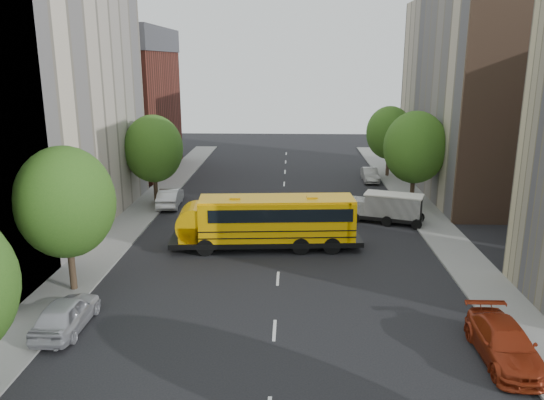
# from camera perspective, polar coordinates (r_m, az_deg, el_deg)

# --- Properties ---
(ground) EXTENTS (120.00, 120.00, 0.00)m
(ground) POSITION_cam_1_polar(r_m,az_deg,el_deg) (32.45, 0.73, -7.07)
(ground) COLOR black
(ground) RESTS_ON ground
(sidewalk_left) EXTENTS (3.00, 80.00, 0.12)m
(sidewalk_left) POSITION_cam_1_polar(r_m,az_deg,el_deg) (39.07, -16.23, -3.74)
(sidewalk_left) COLOR slate
(sidewalk_left) RESTS_ON ground
(sidewalk_right) EXTENTS (3.00, 80.00, 0.12)m
(sidewalk_right) POSITION_cam_1_polar(r_m,az_deg,el_deg) (38.65, 18.27, -4.11)
(sidewalk_right) COLOR slate
(sidewalk_right) RESTS_ON ground
(lane_markings) EXTENTS (0.15, 64.00, 0.01)m
(lane_markings) POSITION_cam_1_polar(r_m,az_deg,el_deg) (41.90, 1.07, -1.97)
(lane_markings) COLOR silver
(lane_markings) RESTS_ON ground
(building_left_cream) EXTENTS (10.00, 26.00, 20.00)m
(building_left_cream) POSITION_cam_1_polar(r_m,az_deg,el_deg) (40.72, -25.68, 10.44)
(building_left_cream) COLOR beige
(building_left_cream) RESTS_ON ground
(building_left_redbrick) EXTENTS (10.00, 15.00, 13.00)m
(building_left_redbrick) POSITION_cam_1_polar(r_m,az_deg,el_deg) (61.30, -15.85, 9.01)
(building_left_redbrick) COLOR maroon
(building_left_redbrick) RESTS_ON ground
(building_right_far) EXTENTS (10.00, 22.00, 18.00)m
(building_right_far) POSITION_cam_1_polar(r_m,az_deg,el_deg) (53.10, 21.50, 10.46)
(building_right_far) COLOR #C0B195
(building_right_far) RESTS_ON ground
(building_right_sidewall) EXTENTS (10.10, 0.30, 18.00)m
(building_right_sidewall) POSITION_cam_1_polar(r_m,az_deg,el_deg) (42.87, 26.27, 9.17)
(building_right_sidewall) COLOR brown
(building_right_sidewall) RESTS_ON ground
(street_tree_1) EXTENTS (5.12, 5.12, 7.90)m
(street_tree_1) POSITION_cam_1_polar(r_m,az_deg,el_deg) (29.49, -21.34, -0.23)
(street_tree_1) COLOR #38281C
(street_tree_1) RESTS_ON ground
(street_tree_2) EXTENTS (4.99, 4.99, 7.71)m
(street_tree_2) POSITION_cam_1_polar(r_m,az_deg,el_deg) (46.21, -12.63, 5.40)
(street_tree_2) COLOR #38281C
(street_tree_2) RESTS_ON ground
(street_tree_4) EXTENTS (5.25, 5.25, 8.10)m
(street_tree_4) POSITION_cam_1_polar(r_m,az_deg,el_deg) (45.83, 15.15, 5.48)
(street_tree_4) COLOR #38281C
(street_tree_4) RESTS_ON ground
(street_tree_5) EXTENTS (4.86, 4.86, 7.51)m
(street_tree_5) POSITION_cam_1_polar(r_m,az_deg,el_deg) (57.52, 12.51, 7.07)
(street_tree_5) COLOR #38281C
(street_tree_5) RESTS_ON ground
(school_bus) EXTENTS (12.71, 3.85, 3.54)m
(school_bus) POSITION_cam_1_polar(r_m,az_deg,el_deg) (34.72, -0.84, -2.14)
(school_bus) COLOR black
(school_bus) RESTS_ON ground
(safari_truck) EXTENTS (5.67, 3.49, 2.29)m
(safari_truck) POSITION_cam_1_polar(r_m,az_deg,el_deg) (41.43, 12.30, -0.77)
(safari_truck) COLOR black
(safari_truck) RESTS_ON ground
(parked_car_0) EXTENTS (1.89, 4.65, 1.58)m
(parked_car_0) POSITION_cam_1_polar(r_m,az_deg,el_deg) (26.67, -21.28, -11.34)
(parked_car_0) COLOR #ACACB3
(parked_car_0) RESTS_ON ground
(parked_car_1) EXTENTS (1.93, 4.86, 1.57)m
(parked_car_1) POSITION_cam_1_polar(r_m,az_deg,el_deg) (45.94, -10.91, 0.28)
(parked_car_1) COLOR silver
(parked_car_1) RESTS_ON ground
(parked_car_3) EXTENTS (2.16, 5.26, 1.52)m
(parked_car_3) POSITION_cam_1_polar(r_m,az_deg,el_deg) (24.63, 23.75, -13.92)
(parked_car_3) COLOR maroon
(parked_car_3) RESTS_ON ground
(parked_car_5) EXTENTS (1.49, 4.22, 1.39)m
(parked_car_5) POSITION_cam_1_polar(r_m,az_deg,el_deg) (55.39, 10.49, 2.67)
(parked_car_5) COLOR gray
(parked_car_5) RESTS_ON ground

